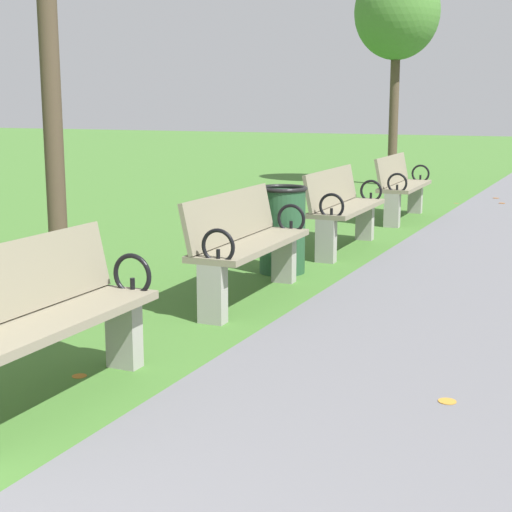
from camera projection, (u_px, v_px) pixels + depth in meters
name	position (u px, v px, depth m)	size (l,w,h in m)	color
park_bench_2	(36.00, 320.00, 4.15)	(0.49, 1.61, 0.90)	gray
park_bench_3	(246.00, 243.00, 6.46)	(0.52, 1.61, 0.90)	gray
park_bench_4	(343.00, 207.00, 8.69)	(0.51, 1.61, 0.90)	gray
park_bench_5	(401.00, 185.00, 10.98)	(0.52, 1.61, 0.90)	gray
tree_3	(397.00, 14.00, 15.04)	(1.64, 1.64, 4.25)	#4C3D2D
trash_bin	(282.00, 229.00, 7.53)	(0.48, 0.48, 0.84)	#234C2D
scattered_leaves	(411.00, 255.00, 8.40)	(5.06, 14.43, 0.02)	gold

